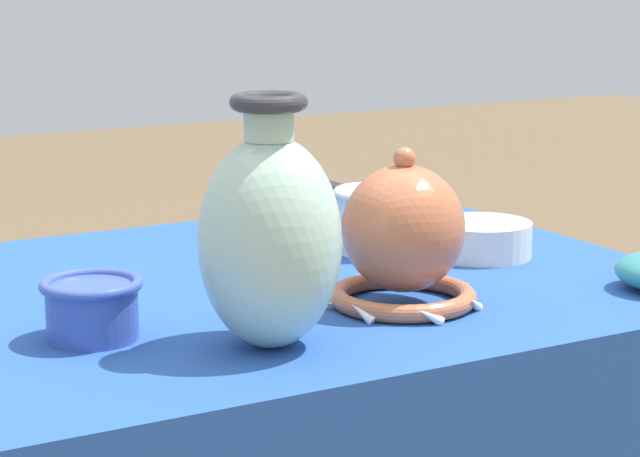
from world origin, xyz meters
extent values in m
cylinder|color=#38383D|center=(0.45, 0.33, 0.37)|extent=(0.04, 0.04, 0.74)
cube|color=#38383D|center=(0.00, 0.00, 0.76)|extent=(1.00, 0.75, 0.03)
cube|color=#234C9E|center=(0.00, 0.00, 0.77)|extent=(1.02, 0.77, 0.01)
ellipsoid|color=#A8CCB7|center=(-0.11, -0.25, 0.89)|extent=(0.15, 0.15, 0.23)
cylinder|color=#A8CCB7|center=(-0.11, -0.25, 1.02)|extent=(0.05, 0.05, 0.04)
torus|color=#2D2D33|center=(-0.11, -0.25, 1.04)|extent=(0.08, 0.08, 0.02)
torus|color=#BC6642|center=(0.09, -0.18, 0.79)|extent=(0.18, 0.18, 0.02)
ellipsoid|color=#BC6642|center=(0.09, -0.18, 0.87)|extent=(0.15, 0.15, 0.15)
sphere|color=#BC6642|center=(0.09, -0.18, 0.95)|extent=(0.03, 0.03, 0.03)
cone|color=white|center=(0.18, -0.18, 0.79)|extent=(0.01, 0.03, 0.03)
cone|color=white|center=(0.15, -0.11, 0.79)|extent=(0.03, 0.03, 0.03)
cone|color=white|center=(0.07, -0.09, 0.79)|extent=(0.04, 0.02, 0.03)
cone|color=white|center=(0.02, -0.14, 0.79)|extent=(0.03, 0.04, 0.03)
cone|color=white|center=(0.02, -0.22, 0.79)|extent=(0.03, 0.04, 0.03)
cone|color=white|center=(0.07, -0.27, 0.79)|extent=(0.04, 0.02, 0.03)
cone|color=white|center=(0.15, -0.25, 0.79)|extent=(0.03, 0.03, 0.03)
cube|color=#232328|center=(0.17, 0.27, 0.81)|extent=(0.17, 0.13, 0.07)
cube|color=green|center=(0.18, 0.21, 0.81)|extent=(0.14, 0.02, 0.06)
cylinder|color=#3851A8|center=(-0.27, -0.13, 0.81)|extent=(0.10, 0.10, 0.06)
torus|color=#3851A8|center=(-0.27, -0.13, 0.84)|extent=(0.11, 0.11, 0.01)
cylinder|color=white|center=(0.21, 0.07, 0.82)|extent=(0.11, 0.11, 0.08)
torus|color=white|center=(0.21, 0.07, 0.86)|extent=(0.12, 0.12, 0.01)
cylinder|color=white|center=(0.33, -0.02, 0.80)|extent=(0.14, 0.14, 0.05)
cylinder|color=#D19399|center=(0.32, 0.22, 0.80)|extent=(0.11, 0.11, 0.05)
camera|label=1|loc=(-0.69, -1.37, 1.18)|focal=70.00mm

